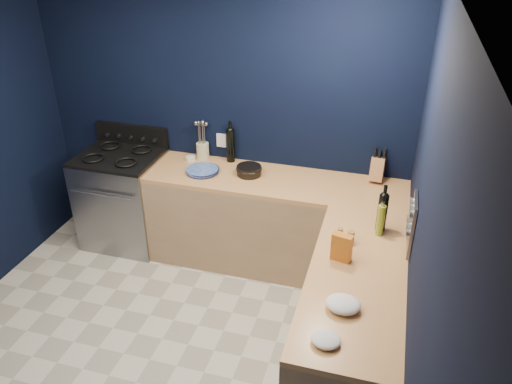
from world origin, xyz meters
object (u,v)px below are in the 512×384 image
(utensil_crock, at_px, (203,150))
(gas_range, at_px, (124,200))
(plate_stack, at_px, (202,171))
(knife_block, at_px, (378,169))
(crouton_bag, at_px, (342,247))

(utensil_crock, bearing_deg, gas_range, -160.32)
(plate_stack, height_order, utensil_crock, utensil_crock)
(knife_block, bearing_deg, utensil_crock, -176.22)
(gas_range, bearing_deg, knife_block, 6.44)
(knife_block, height_order, crouton_bag, knife_block)
(plate_stack, relative_size, utensil_crock, 1.94)
(utensil_crock, distance_m, knife_block, 1.63)
(gas_range, bearing_deg, plate_stack, -1.82)
(plate_stack, xyz_separation_m, utensil_crock, (-0.11, 0.30, 0.06))
(gas_range, xyz_separation_m, plate_stack, (0.86, -0.03, 0.46))
(gas_range, height_order, crouton_bag, crouton_bag)
(gas_range, distance_m, knife_block, 2.46)
(utensil_crock, height_order, knife_block, knife_block)
(gas_range, relative_size, crouton_bag, 4.63)
(crouton_bag, bearing_deg, plate_stack, 158.27)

